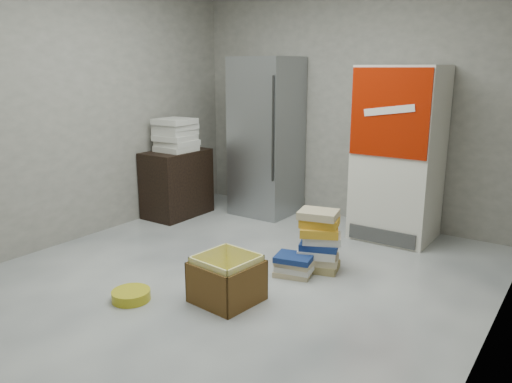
{
  "coord_description": "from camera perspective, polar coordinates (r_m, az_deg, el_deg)",
  "views": [
    {
      "loc": [
        2.45,
        -2.93,
        1.78
      ],
      "look_at": [
        -0.07,
        0.7,
        0.68
      ],
      "focal_mm": 35.0,
      "sensor_mm": 36.0,
      "label": 1
    }
  ],
  "objects": [
    {
      "name": "ground",
      "position": [
        4.21,
        -4.75,
        -11.01
      ],
      "size": [
        5.0,
        5.0,
        0.0
      ],
      "primitive_type": "plane",
      "color": "silver",
      "rests_on": "ground"
    },
    {
      "name": "phonebook_stack_main",
      "position": [
        4.49,
        7.24,
        -5.58
      ],
      "size": [
        0.44,
        0.4,
        0.56
      ],
      "rotation": [
        0.0,
        0.0,
        0.36
      ],
      "color": "#918250",
      "rests_on": "ground"
    },
    {
      "name": "cardboard_box",
      "position": [
        3.95,
        -3.35,
        -10.32
      ],
      "size": [
        0.5,
        0.5,
        0.37
      ],
      "rotation": [
        0.0,
        0.0,
        -0.11
      ],
      "color": "yellow",
      "rests_on": "ground"
    },
    {
      "name": "wood_shelf",
      "position": [
        6.17,
        -9.02,
        0.93
      ],
      "size": [
        0.5,
        0.8,
        0.8
      ],
      "primitive_type": "cube",
      "color": "black",
      "rests_on": "ground"
    },
    {
      "name": "supply_box_stack",
      "position": [
        6.06,
        -9.17,
        6.41
      ],
      "size": [
        0.43,
        0.43,
        0.39
      ],
      "color": "silver",
      "rests_on": "wood_shelf"
    },
    {
      "name": "bucket_lid",
      "position": [
        4.11,
        -14.09,
        -11.44
      ],
      "size": [
        0.4,
        0.4,
        0.08
      ],
      "primitive_type": "cylinder",
      "rotation": [
        0.0,
        0.0,
        0.42
      ],
      "color": "gold",
      "rests_on": "ground"
    },
    {
      "name": "coke_cooler",
      "position": [
        5.4,
        15.98,
        4.17
      ],
      "size": [
        0.8,
        0.73,
        1.8
      ],
      "color": "silver",
      "rests_on": "ground"
    },
    {
      "name": "room_shell",
      "position": [
        3.82,
        -5.31,
        14.27
      ],
      "size": [
        4.04,
        5.04,
        2.82
      ],
      "color": "#9B958B",
      "rests_on": "ground"
    },
    {
      "name": "phonebook_stack_side",
      "position": [
        4.42,
        4.4,
        -8.37
      ],
      "size": [
        0.38,
        0.33,
        0.19
      ],
      "rotation": [
        0.0,
        0.0,
        0.16
      ],
      "color": "tan",
      "rests_on": "ground"
    },
    {
      "name": "steel_fridge",
      "position": [
        6.12,
        1.23,
        6.24
      ],
      "size": [
        0.7,
        0.72,
        1.9
      ],
      "color": "#9A9DA1",
      "rests_on": "ground"
    }
  ]
}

